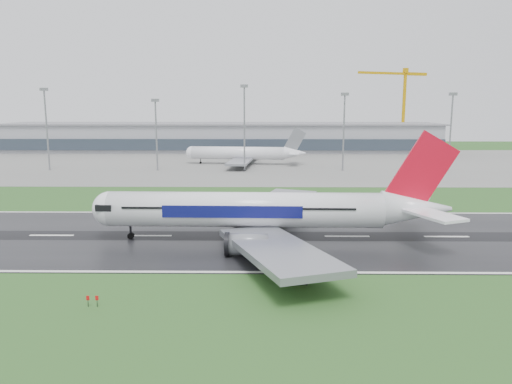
{
  "coord_description": "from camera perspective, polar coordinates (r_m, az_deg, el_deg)",
  "views": [
    {
      "loc": [
        22.75,
        -96.57,
        26.4
      ],
      "look_at": [
        21.45,
        12.0,
        7.0
      ],
      "focal_mm": 34.61,
      "sensor_mm": 36.0,
      "label": 1
    }
  ],
  "objects": [
    {
      "name": "apron",
      "position": [
        224.29,
        -5.15,
        3.34
      ],
      "size": [
        400.0,
        130.0,
        0.08
      ],
      "primitive_type": "cube",
      "color": "slate",
      "rests_on": "ground"
    },
    {
      "name": "floodmast_2",
      "position": [
        201.42,
        -11.43,
        6.3
      ],
      "size": [
        0.64,
        0.64,
        27.27
      ],
      "primitive_type": "cylinder",
      "color": "gray",
      "rests_on": "ground"
    },
    {
      "name": "floodmast_3",
      "position": [
        196.95,
        -1.35,
        7.21
      ],
      "size": [
        0.64,
        0.64,
        32.75
      ],
      "primitive_type": "cylinder",
      "color": "gray",
      "rests_on": "ground"
    },
    {
      "name": "main_airliner",
      "position": [
        94.99,
        1.68,
        0.41
      ],
      "size": [
        70.84,
        67.6,
        20.53
      ],
      "primitive_type": null,
      "rotation": [
        0.0,
        0.0,
        -0.02
      ],
      "color": "white",
      "rests_on": "runway"
    },
    {
      "name": "floodmast_4",
      "position": [
        199.56,
        10.1,
        6.64
      ],
      "size": [
        0.64,
        0.64,
        29.62
      ],
      "primitive_type": "cylinder",
      "color": "gray",
      "rests_on": "ground"
    },
    {
      "name": "tower_crane",
      "position": [
        308.22,
        16.7,
        9.15
      ],
      "size": [
        44.91,
        20.94,
        46.82
      ],
      "primitive_type": null,
      "rotation": [
        0.0,
        0.0,
        0.4
      ],
      "color": "#C98F05",
      "rests_on": "ground"
    },
    {
      "name": "runway_sign",
      "position": [
        74.03,
        5.14,
        -10.37
      ],
      "size": [
        2.3,
        0.75,
        1.04
      ],
      "primitive_type": null,
      "rotation": [
        0.0,
        0.0,
        -0.22
      ],
      "color": "black",
      "rests_on": "ground"
    },
    {
      "name": "floodmast_5",
      "position": [
        210.53,
        21.55,
        6.28
      ],
      "size": [
        0.64,
        0.64,
        29.65
      ],
      "primitive_type": "cylinder",
      "color": "gray",
      "rests_on": "ground"
    },
    {
      "name": "runway",
      "position": [
        102.65,
        -12.19,
        -4.98
      ],
      "size": [
        400.0,
        45.0,
        0.1
      ],
      "primitive_type": "cube",
      "color": "black",
      "rests_on": "ground"
    },
    {
      "name": "terminal",
      "position": [
        283.12,
        -3.95,
        6.28
      ],
      "size": [
        240.0,
        36.0,
        15.0
      ],
      "primitive_type": "cube",
      "color": "gray",
      "rests_on": "ground"
    },
    {
      "name": "floodmast_1",
      "position": [
        214.73,
        -23.01,
        6.49
      ],
      "size": [
        0.64,
        0.64,
        31.52
      ],
      "primitive_type": "cylinder",
      "color": "gray",
      "rests_on": "ground"
    },
    {
      "name": "parked_airliner",
      "position": [
        218.51,
        -1.52,
        5.3
      ],
      "size": [
        59.05,
        55.7,
        15.9
      ],
      "primitive_type": null,
      "rotation": [
        0.0,
        0.0,
        -0.1
      ],
      "color": "white",
      "rests_on": "apron"
    },
    {
      "name": "ground",
      "position": [
        102.67,
        -12.19,
        -5.0
      ],
      "size": [
        520.0,
        520.0,
        0.0
      ],
      "primitive_type": "plane",
      "color": "#224C1B",
      "rests_on": "ground"
    }
  ]
}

